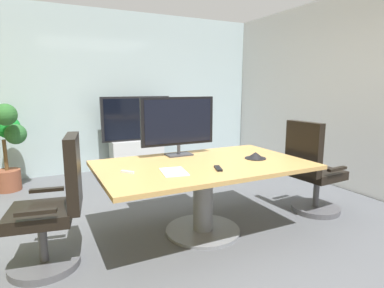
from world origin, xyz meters
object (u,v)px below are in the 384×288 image
(tv_monitor, at_px, (178,123))
(conference_table, at_px, (203,180))
(wall_display_unit, at_px, (137,146))
(office_chair_right, at_px, (312,175))
(potted_plant, at_px, (7,141))
(office_chair_left, at_px, (54,213))
(remote_control, at_px, (218,168))
(conference_phone, at_px, (255,156))

(tv_monitor, bearing_deg, conference_table, -80.82)
(conference_table, xyz_separation_m, wall_display_unit, (0.10, 2.64, -0.11))
(office_chair_right, xyz_separation_m, potted_plant, (-3.22, 2.53, 0.27))
(wall_display_unit, bearing_deg, office_chair_left, -119.19)
(office_chair_right, xyz_separation_m, remote_control, (-1.37, -0.16, 0.28))
(wall_display_unit, bearing_deg, potted_plant, -173.19)
(office_chair_left, xyz_separation_m, office_chair_right, (2.76, -0.11, 0.00))
(tv_monitor, xyz_separation_m, wall_display_unit, (0.17, 2.20, -0.64))
(office_chair_right, distance_m, wall_display_unit, 3.04)
(conference_table, height_order, wall_display_unit, wall_display_unit)
(office_chair_right, height_order, tv_monitor, tv_monitor)
(tv_monitor, relative_size, remote_control, 4.94)
(conference_phone, bearing_deg, wall_display_unit, 100.08)
(wall_display_unit, height_order, conference_phone, wall_display_unit)
(conference_table, distance_m, office_chair_right, 1.39)
(conference_table, bearing_deg, potted_plant, 127.37)
(office_chair_right, bearing_deg, remote_control, 92.80)
(potted_plant, distance_m, conference_phone, 3.47)
(conference_table, distance_m, office_chair_left, 1.38)
(conference_phone, xyz_separation_m, remote_control, (-0.58, -0.20, -0.02))
(remote_control, bearing_deg, tv_monitor, 115.83)
(wall_display_unit, relative_size, conference_phone, 5.95)
(conference_table, distance_m, potted_plant, 3.04)
(conference_phone, bearing_deg, remote_control, -160.62)
(conference_table, xyz_separation_m, potted_plant, (-1.84, 2.41, 0.17))
(potted_plant, height_order, conference_phone, potted_plant)
(wall_display_unit, bearing_deg, office_chair_right, -65.11)
(tv_monitor, bearing_deg, office_chair_right, -20.97)
(conference_phone, distance_m, remote_control, 0.61)
(office_chair_right, relative_size, remote_control, 6.41)
(tv_monitor, relative_size, conference_phone, 3.82)
(tv_monitor, bearing_deg, office_chair_left, -161.03)
(office_chair_left, bearing_deg, tv_monitor, 118.84)
(conference_table, bearing_deg, tv_monitor, 99.18)
(office_chair_left, relative_size, conference_phone, 4.95)
(conference_table, height_order, tv_monitor, tv_monitor)
(wall_display_unit, bearing_deg, tv_monitor, -94.46)
(office_chair_left, distance_m, wall_display_unit, 3.04)
(conference_table, relative_size, office_chair_left, 1.88)
(tv_monitor, distance_m, wall_display_unit, 2.30)
(conference_table, xyz_separation_m, conference_phone, (0.58, -0.07, 0.20))
(office_chair_right, height_order, conference_phone, office_chair_right)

